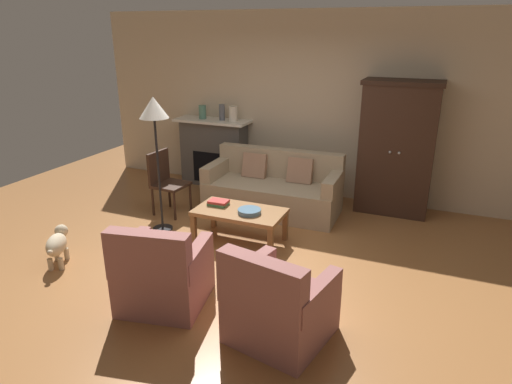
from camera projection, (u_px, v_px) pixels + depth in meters
ground_plane at (241, 259)px, 5.22m from camera, size 9.60×9.60×0.00m
back_wall at (309, 106)px, 6.95m from camera, size 7.20×0.10×2.80m
fireplace at (214, 152)px, 7.58m from camera, size 1.26×0.48×1.12m
armoire at (397, 148)px, 6.31m from camera, size 1.06×0.57×1.88m
couch at (274, 190)px, 6.53m from camera, size 1.94×0.89×0.86m
coffee_table at (240, 214)px, 5.55m from camera, size 1.10×0.60×0.42m
fruit_bowl at (249, 211)px, 5.42m from camera, size 0.28×0.28×0.05m
book_stack at (218, 203)px, 5.68m from camera, size 0.25×0.18×0.06m
mantel_vase_jade at (203, 112)px, 7.40m from camera, size 0.12×0.12×0.22m
mantel_vase_slate at (222, 112)px, 7.27m from camera, size 0.10×0.10×0.26m
mantel_vase_cream at (233, 114)px, 7.20m from camera, size 0.14×0.14×0.24m
armchair_near_left at (163, 276)px, 4.26m from camera, size 0.90×0.90×0.88m
armchair_near_right at (278, 307)px, 3.78m from camera, size 0.90×0.91×0.88m
side_chair_wooden at (165, 179)px, 6.40m from camera, size 0.47×0.47×0.90m
floor_lamp at (154, 116)px, 5.49m from camera, size 0.36×0.36×1.75m
dog at (57, 244)px, 5.05m from camera, size 0.38×0.51×0.39m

